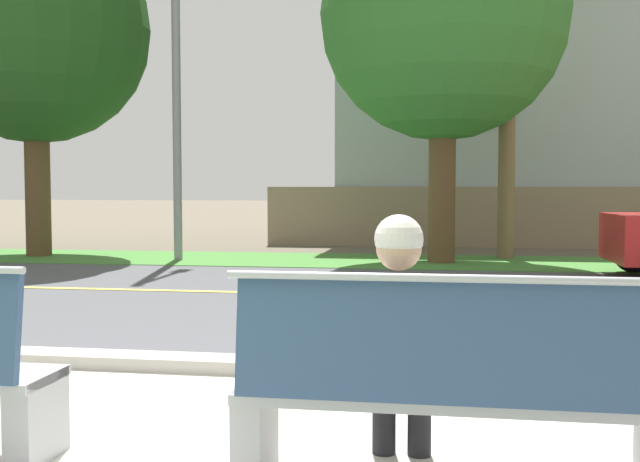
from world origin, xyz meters
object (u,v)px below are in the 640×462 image
Objects in this scene: shade_tree_left at (39,11)px; bench_right at (451,393)px; seated_person_white at (399,336)px; streetlamp at (179,22)px.

bench_right is at bearing -53.40° from shade_tree_left.
seated_person_white reaches higher than bench_right.
bench_right is 13.90m from shade_tree_left.
seated_person_white is at bearing 144.12° from bench_right.
bench_right is at bearing -35.88° from seated_person_white.
shade_tree_left is (-7.86, 10.59, 4.38)m from bench_right.
seated_person_white is (-0.24, 0.17, 0.21)m from bench_right.
streetlamp reaches higher than seated_person_white.
shade_tree_left is at bearing 126.60° from bench_right.
seated_person_white is 11.95m from streetlamp.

